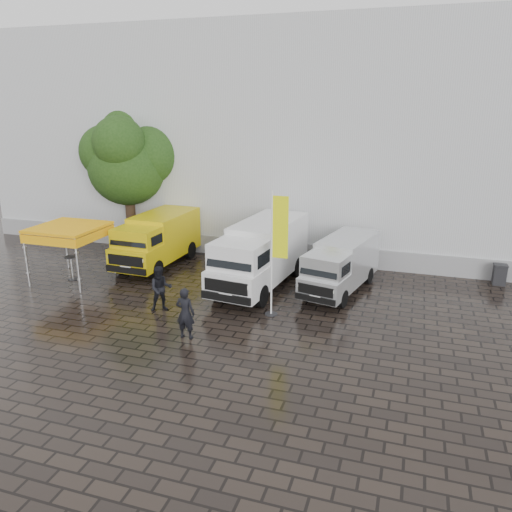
{
  "coord_description": "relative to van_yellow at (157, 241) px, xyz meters",
  "views": [
    {
      "loc": [
        4.84,
        -16.54,
        8.05
      ],
      "look_at": [
        -1.19,
        2.2,
        1.96
      ],
      "focal_mm": 35.0,
      "sensor_mm": 36.0,
      "label": 1
    }
  ],
  "objects": [
    {
      "name": "van_silver",
      "position": [
        9.43,
        -0.76,
        -0.14
      ],
      "size": [
        2.89,
        5.57,
        2.3
      ],
      "primitive_type": null,
      "rotation": [
        0.0,
        0.0,
        -0.22
      ],
      "color": "silver",
      "rests_on": "ground"
    },
    {
      "name": "tree",
      "position": [
        -3.06,
        2.59,
        3.64
      ],
      "size": [
        4.28,
        4.31,
        7.69
      ],
      "color": "black",
      "rests_on": "ground"
    },
    {
      "name": "van_white",
      "position": [
        5.9,
        -1.31,
        0.15
      ],
      "size": [
        2.95,
        6.85,
        2.88
      ],
      "primitive_type": null,
      "rotation": [
        0.0,
        0.0,
        -0.11
      ],
      "color": "white",
      "rests_on": "ground"
    },
    {
      "name": "hall_plinth",
      "position": [
        9.42,
        2.81,
        -0.79
      ],
      "size": [
        44.0,
        0.15,
        1.0
      ],
      "primitive_type": "cube",
      "color": "gray",
      "rests_on": "ground"
    },
    {
      "name": "ground",
      "position": [
        7.42,
        -5.14,
        -1.29
      ],
      "size": [
        120.0,
        120.0,
        0.0
      ],
      "primitive_type": "plane",
      "color": "black",
      "rests_on": "ground"
    },
    {
      "name": "exhibition_hall",
      "position": [
        9.42,
        10.86,
        4.71
      ],
      "size": [
        44.0,
        16.0,
        12.0
      ],
      "primitive_type": "cube",
      "color": "silver",
      "rests_on": "ground"
    },
    {
      "name": "wheelie_bin",
      "position": [
        16.29,
        2.31,
        -0.81
      ],
      "size": [
        0.58,
        0.58,
        0.96
      ],
      "primitive_type": "cube",
      "rotation": [
        0.0,
        0.0,
        0.0
      ],
      "color": "black",
      "rests_on": "ground"
    },
    {
      "name": "van_yellow",
      "position": [
        0.0,
        0.0,
        0.0
      ],
      "size": [
        2.35,
        5.67,
        2.58
      ],
      "primitive_type": null,
      "rotation": [
        0.0,
        0.0,
        -0.04
      ],
      "color": "#D3B80B",
      "rests_on": "ground"
    },
    {
      "name": "cocktail_table",
      "position": [
        -2.81,
        -3.18,
        -0.72
      ],
      "size": [
        0.6,
        0.6,
        1.15
      ],
      "primitive_type": "cylinder",
      "color": "black",
      "rests_on": "ground"
    },
    {
      "name": "canopy_tent",
      "position": [
        -2.8,
        -3.17,
        1.13
      ],
      "size": [
        2.95,
        2.95,
        2.61
      ],
      "color": "silver",
      "rests_on": "ground"
    },
    {
      "name": "person_front",
      "position": [
        4.94,
        -7.08,
        -0.34
      ],
      "size": [
        0.7,
        0.46,
        1.9
      ],
      "primitive_type": "imported",
      "rotation": [
        0.0,
        0.0,
        3.15
      ],
      "color": "black",
      "rests_on": "ground"
    },
    {
      "name": "flagpole",
      "position": [
        7.44,
        -4.2,
        1.47
      ],
      "size": [
        0.88,
        0.5,
        4.96
      ],
      "color": "black",
      "rests_on": "ground"
    },
    {
      "name": "person_tent",
      "position": [
        2.95,
        -5.14,
        -0.36
      ],
      "size": [
        1.14,
        1.08,
        1.86
      ],
      "primitive_type": "imported",
      "rotation": [
        0.0,
        0.0,
        0.56
      ],
      "color": "black",
      "rests_on": "ground"
    }
  ]
}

